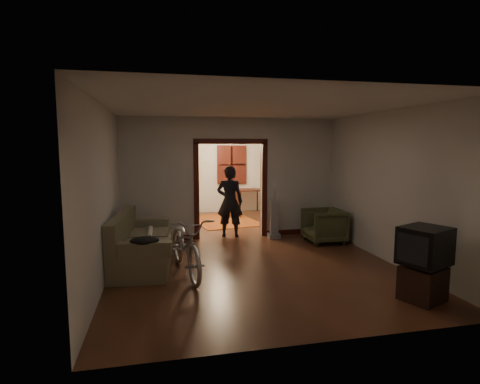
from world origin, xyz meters
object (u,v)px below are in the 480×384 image
object	(u,v)px
armchair	(324,226)
person	(230,202)
bicycle	(186,245)
locker	(175,188)
sofa	(144,239)
desk	(246,201)

from	to	relation	value
armchair	person	size ratio (longest dim) A/B	0.49
bicycle	locker	xyz separation A→B (m)	(0.08, 5.64, 0.33)
armchair	locker	bearing A→B (deg)	-143.19
sofa	desk	distance (m)	5.78
sofa	bicycle	size ratio (longest dim) A/B	1.08
bicycle	locker	size ratio (longest dim) A/B	1.15
locker	desk	xyz separation A→B (m)	(2.24, -0.08, -0.46)
locker	armchair	bearing A→B (deg)	-43.75
sofa	locker	xyz separation A→B (m)	(0.79, 5.01, 0.36)
sofa	person	world-z (taller)	person
bicycle	person	distance (m)	2.75
bicycle	armchair	xyz separation A→B (m)	(3.17, 1.48, -0.13)
sofa	bicycle	bearing A→B (deg)	-36.62
locker	bicycle	bearing A→B (deg)	-81.19
bicycle	desk	xyz separation A→B (m)	(2.32, 5.56, -0.13)
person	locker	distance (m)	3.38
person	desk	distance (m)	3.33
locker	desk	size ratio (longest dim) A/B	1.65
sofa	armchair	distance (m)	3.98
locker	desk	bearing A→B (deg)	7.50
sofa	desk	xyz separation A→B (m)	(3.03, 4.93, -0.10)
sofa	armchair	size ratio (longest dim) A/B	2.50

